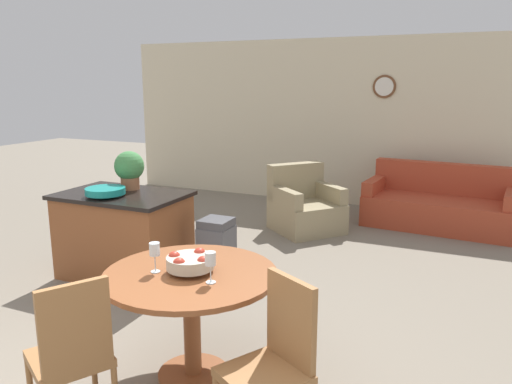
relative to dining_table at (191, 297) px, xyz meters
name	(u,v)px	position (x,y,z in m)	size (l,w,h in m)	color
wall_back	(347,123)	(-0.31, 5.42, 0.76)	(8.00, 0.09, 2.70)	beige
dining_table	(191,297)	(0.00, 0.00, 0.00)	(1.16, 1.16, 0.77)	brown
dining_chair_near_left	(72,350)	(-0.34, -0.74, -0.08)	(0.57, 0.57, 0.96)	#9E6B3D
dining_chair_near_right	(275,357)	(0.74, -0.34, -0.08)	(0.57, 0.57, 0.96)	#9E6B3D
fruit_bowl	(190,262)	(0.00, 0.00, 0.25)	(0.31, 0.31, 0.14)	#B7B29E
wine_glass_left	(155,251)	(-0.21, -0.09, 0.32)	(0.07, 0.07, 0.20)	silver
wine_glass_right	(210,260)	(0.21, -0.10, 0.32)	(0.07, 0.07, 0.20)	silver
kitchen_island	(124,235)	(-1.62, 1.32, -0.15)	(1.29, 0.85, 0.89)	brown
teal_bowl	(105,191)	(-1.67, 1.14, 0.35)	(0.39, 0.39, 0.09)	teal
potted_plant	(129,168)	(-1.67, 1.53, 0.52)	(0.31, 0.31, 0.41)	#A36642
trash_bin	(217,252)	(-0.64, 1.52, -0.26)	(0.30, 0.31, 0.68)	#56565B
couch	(439,206)	(1.24, 4.61, -0.30)	(2.04, 1.11, 0.86)	#B24228
armchair	(305,209)	(-0.42, 3.66, -0.30)	(1.15, 1.15, 0.90)	#998966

